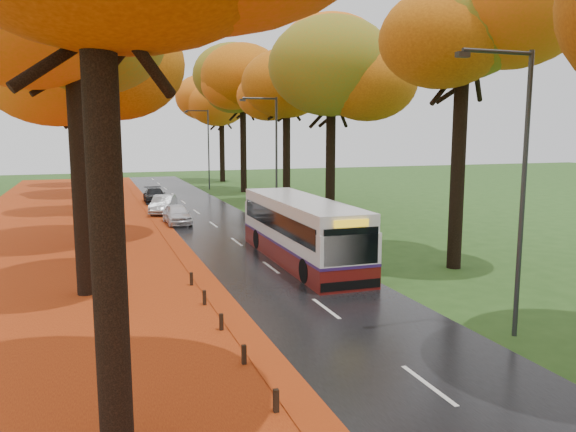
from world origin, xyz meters
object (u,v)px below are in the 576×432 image
streetlamp_near (517,173)px  car_white (177,214)px  streetlamp_mid (273,149)px  streetlamp_far (206,143)px  bus (301,229)px  car_dark (155,195)px  car_silver (163,204)px

streetlamp_near → car_white: size_ratio=2.18×
streetlamp_mid → streetlamp_far: 22.00m
car_white → streetlamp_near: bearing=-77.0°
bus → car_white: bearing=107.7°
car_white → streetlamp_mid: bearing=-11.4°
streetlamp_mid → car_white: bearing=170.4°
streetlamp_mid → bus: streetlamp_mid is taller
streetlamp_near → car_white: bearing=104.7°
streetlamp_far → bus: size_ratio=0.75×
streetlamp_far → car_dark: 12.03m
streetlamp_near → streetlamp_mid: same height
streetlamp_mid → streetlamp_far: (0.00, 22.00, 0.00)m
car_dark → car_silver: bearing=-89.8°
car_white → car_dark: size_ratio=0.89×
streetlamp_mid → bus: size_ratio=0.75×
streetlamp_near → car_dark: bearing=100.2°
car_white → car_silver: (-0.24, 4.98, 0.02)m
streetlamp_near → streetlamp_far: bearing=90.0°
streetlamp_mid → streetlamp_near: bearing=-90.0°
streetlamp_far → bus: streetlamp_far is taller
streetlamp_near → bus: (-2.29, 10.73, -3.20)m
streetlamp_far → car_dark: bearing=-123.3°
streetlamp_mid → streetlamp_far: same height
streetlamp_mid → car_silver: 9.59m
car_silver → car_dark: size_ratio=0.96×
streetlamp_near → streetlamp_mid: (0.00, 22.00, 0.00)m
streetlamp_near → bus: bearing=102.1°
streetlamp_mid → bus: 11.93m
streetlamp_near → car_silver: streetlamp_near is taller
streetlamp_far → streetlamp_mid: bearing=-90.0°
streetlamp_mid → car_silver: bearing=136.4°
car_silver → streetlamp_near: bearing=-59.4°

